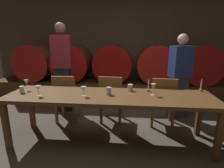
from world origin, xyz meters
name	(u,v)px	position (x,y,z in m)	size (l,w,h in m)	color
ground_plane	(101,139)	(0.00, 0.00, 0.00)	(9.00, 9.00, 0.00)	#4C443A
back_wall	(116,42)	(0.00, 2.76, 1.40)	(6.92, 0.24, 2.80)	brown
barrel_shelf	(114,88)	(0.00, 2.21, 0.21)	(6.23, 0.90, 0.41)	brown
wine_barrel_far_left	(37,62)	(-2.08, 2.21, 0.88)	(0.95, 0.89, 0.95)	brown
wine_barrel_left	(73,63)	(-1.09, 2.21, 0.88)	(0.95, 0.89, 0.95)	#513319
wine_barrel_center	(113,63)	(-0.01, 2.21, 0.88)	(0.95, 0.89, 0.95)	brown
wine_barrel_right	(155,64)	(1.07, 2.21, 0.88)	(0.95, 0.89, 0.95)	brown
wine_barrel_far_right	(198,64)	(2.10, 2.21, 0.88)	(0.95, 0.89, 0.95)	brown
dining_table	(109,99)	(0.14, -0.02, 0.67)	(2.94, 0.78, 0.73)	brown
chair_left	(66,96)	(-0.72, 0.58, 0.49)	(0.41, 0.41, 0.88)	brown
chair_center	(111,97)	(0.11, 0.61, 0.49)	(0.43, 0.43, 0.88)	brown
chair_right	(163,100)	(1.00, 0.56, 0.49)	(0.44, 0.44, 0.88)	brown
guest_left	(63,67)	(-0.95, 1.09, 0.94)	(0.41, 0.29, 1.81)	black
guest_right	(180,76)	(1.36, 1.00, 0.81)	(0.44, 0.36, 1.59)	#33384C
candle_left	(148,88)	(0.71, 0.22, 0.78)	(0.05, 0.05, 0.19)	olive
candle_right	(201,88)	(1.50, 0.31, 0.78)	(0.05, 0.05, 0.19)	olive
wine_glass_far_left	(26,82)	(-1.16, 0.10, 0.85)	(0.07, 0.07, 0.16)	silver
wine_glass_center_left	(38,88)	(-0.83, -0.17, 0.84)	(0.08, 0.08, 0.15)	silver
wine_glass_center_right	(84,89)	(-0.20, -0.11, 0.83)	(0.08, 0.08, 0.14)	silver
wine_glass_far_right	(153,87)	(0.75, 0.03, 0.85)	(0.07, 0.07, 0.17)	silver
cup_left	(22,90)	(-1.15, -0.06, 0.78)	(0.07, 0.07, 0.10)	white
cup_center	(109,91)	(0.13, -0.01, 0.79)	(0.07, 0.07, 0.11)	silver
cup_right	(130,88)	(0.44, 0.22, 0.78)	(0.08, 0.08, 0.10)	beige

